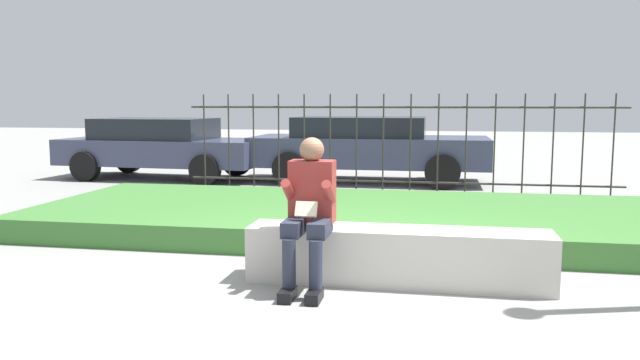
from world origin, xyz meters
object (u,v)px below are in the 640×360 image
object	(u,v)px
stone_bench	(397,259)
person_seated_reader	(310,206)
car_parked_left	(161,146)
car_parked_center	(367,146)

from	to	relation	value
stone_bench	person_seated_reader	bearing A→B (deg)	-159.53
car_parked_left	car_parked_center	xyz separation A→B (m)	(4.29, 0.26, 0.04)
car_parked_center	stone_bench	bearing A→B (deg)	-81.44
stone_bench	car_parked_left	world-z (taller)	car_parked_left
person_seated_reader	car_parked_center	size ratio (longest dim) A/B	0.28
stone_bench	car_parked_left	size ratio (longest dim) A/B	0.61
stone_bench	car_parked_center	size ratio (longest dim) A/B	0.57
person_seated_reader	car_parked_center	bearing A→B (deg)	92.51
stone_bench	person_seated_reader	world-z (taller)	person_seated_reader
stone_bench	person_seated_reader	size ratio (longest dim) A/B	2.05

